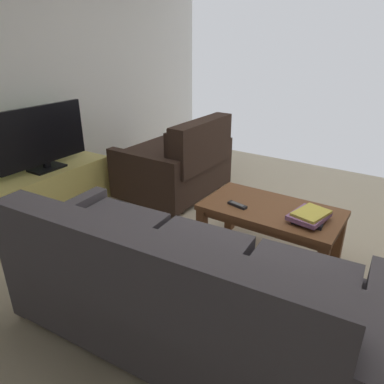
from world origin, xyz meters
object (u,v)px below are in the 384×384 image
(coffee_table, at_px, (271,216))
(flat_tv, at_px, (42,137))
(sofa_main, at_px, (177,290))
(loveseat_near, at_px, (178,164))
(book_stack, at_px, (310,216))
(tv_stand, at_px, (51,191))
(tv_remote, at_px, (237,205))

(coffee_table, height_order, flat_tv, flat_tv)
(sofa_main, xyz_separation_m, loveseat_near, (1.24, -1.72, -0.01))
(sofa_main, bearing_deg, book_stack, -109.78)
(tv_stand, xyz_separation_m, book_stack, (-2.41, -0.40, 0.25))
(coffee_table, bearing_deg, sofa_main, 85.92)
(sofa_main, height_order, coffee_table, sofa_main)
(tv_remote, bearing_deg, coffee_table, -152.33)
(book_stack, bearing_deg, tv_remote, 7.33)
(book_stack, xyz_separation_m, tv_remote, (0.53, 0.07, -0.03))
(book_stack, bearing_deg, coffee_table, -9.70)
(flat_tv, relative_size, tv_remote, 5.62)
(coffee_table, height_order, book_stack, book_stack)
(loveseat_near, distance_m, coffee_table, 1.45)
(flat_tv, height_order, tv_remote, flat_tv)
(flat_tv, height_order, book_stack, flat_tv)
(sofa_main, distance_m, coffee_table, 1.11)
(tv_stand, relative_size, tv_remote, 7.44)
(sofa_main, bearing_deg, tv_remote, -81.43)
(flat_tv, bearing_deg, book_stack, -170.71)
(sofa_main, xyz_separation_m, tv_remote, (0.15, -0.99, 0.08))
(flat_tv, distance_m, tv_remote, 1.94)
(sofa_main, xyz_separation_m, book_stack, (-0.38, -1.06, 0.10))
(coffee_table, distance_m, tv_stand, 2.16)
(tv_remote, bearing_deg, loveseat_near, -33.67)
(tv_stand, xyz_separation_m, tv_remote, (-1.88, -0.33, 0.22))
(coffee_table, relative_size, tv_stand, 0.84)
(coffee_table, bearing_deg, tv_remote, 27.67)
(loveseat_near, height_order, tv_stand, loveseat_near)
(sofa_main, height_order, flat_tv, flat_tv)
(coffee_table, relative_size, book_stack, 3.28)
(tv_remote, bearing_deg, flat_tv, 9.83)
(loveseat_near, distance_m, flat_tv, 1.38)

